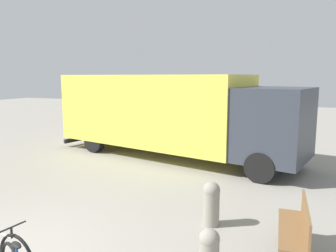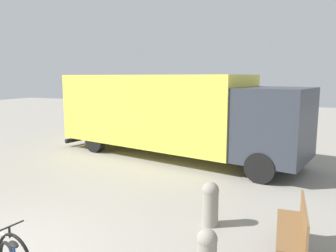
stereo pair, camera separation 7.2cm
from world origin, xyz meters
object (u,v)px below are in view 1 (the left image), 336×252
(delivery_truck, at_px, (170,112))
(bollard_far_bench, at_px, (211,202))
(park_bench, at_px, (297,229))
(bollard_near_bench, at_px, (209,248))

(delivery_truck, relative_size, bollard_far_bench, 10.83)
(delivery_truck, xyz_separation_m, bollard_far_bench, (2.79, -4.73, -1.12))
(bollard_far_bench, bearing_deg, park_bench, -22.50)
(bollard_near_bench, height_order, bollard_far_bench, bollard_far_bench)
(park_bench, height_order, bollard_near_bench, park_bench)
(delivery_truck, bearing_deg, bollard_near_bench, -51.23)
(delivery_truck, xyz_separation_m, bollard_near_bench, (3.16, -6.15, -1.25))
(delivery_truck, distance_m, park_bench, 6.96)
(park_bench, bearing_deg, bollard_far_bench, 63.54)
(park_bench, bearing_deg, delivery_truck, 34.90)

